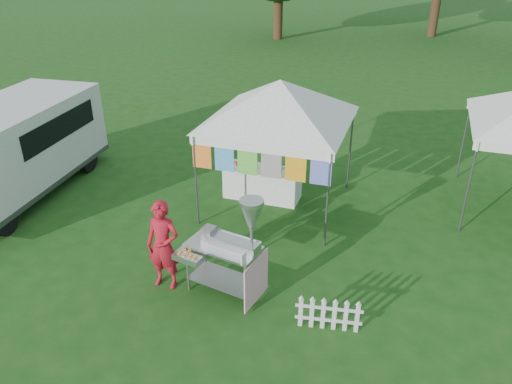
% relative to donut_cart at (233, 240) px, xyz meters
% --- Properties ---
extents(ground, '(120.00, 120.00, 0.00)m').
position_rel_donut_cart_xyz_m(ground, '(-0.22, 0.01, -1.16)').
color(ground, '#194714').
rests_on(ground, ground).
extents(canopy_main, '(4.24, 4.24, 3.45)m').
position_rel_donut_cart_xyz_m(canopy_main, '(-0.22, 3.50, 1.82)').
color(canopy_main, '#59595E').
rests_on(canopy_main, ground).
extents(donut_cart, '(1.55, 0.96, 1.98)m').
position_rel_donut_cart_xyz_m(donut_cart, '(0.00, 0.00, 0.00)').
color(donut_cart, gray).
rests_on(donut_cart, ground).
extents(vendor, '(0.63, 0.43, 1.70)m').
position_rel_donut_cart_xyz_m(vendor, '(-1.28, -0.10, -0.31)').
color(vendor, '#AD1524').
rests_on(vendor, ground).
extents(cargo_van, '(2.53, 5.42, 2.19)m').
position_rel_donut_cart_xyz_m(cargo_van, '(-6.44, 2.09, 0.02)').
color(cargo_van, silver).
rests_on(cargo_van, ground).
extents(picket_fence, '(1.07, 0.20, 0.56)m').
position_rel_donut_cart_xyz_m(picket_fence, '(1.74, -0.32, -0.88)').
color(picket_fence, silver).
rests_on(picket_fence, ground).
extents(display_table, '(1.80, 0.70, 0.76)m').
position_rel_donut_cart_xyz_m(display_table, '(-0.68, 3.73, -0.78)').
color(display_table, white).
rests_on(display_table, ground).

